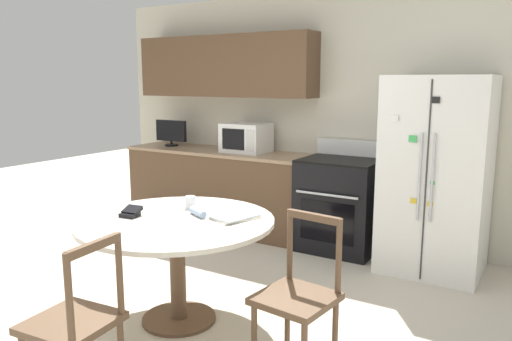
% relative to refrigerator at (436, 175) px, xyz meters
% --- Properties ---
extents(ground_plane, '(14.00, 14.00, 0.00)m').
position_rel_refrigerator_xyz_m(ground_plane, '(-1.33, -2.19, -0.86)').
color(ground_plane, beige).
extents(back_wall, '(5.20, 0.44, 2.60)m').
position_rel_refrigerator_xyz_m(back_wall, '(-1.63, 0.40, 0.58)').
color(back_wall, beige).
rests_on(back_wall, ground_plane).
extents(kitchen_counter, '(2.24, 0.64, 0.90)m').
position_rel_refrigerator_xyz_m(kitchen_counter, '(-2.42, 0.10, -0.41)').
color(kitchen_counter, brown).
rests_on(kitchen_counter, ground_plane).
extents(refrigerator, '(0.85, 0.80, 1.73)m').
position_rel_refrigerator_xyz_m(refrigerator, '(0.00, 0.00, 0.00)').
color(refrigerator, white).
rests_on(refrigerator, ground_plane).
extents(oven_range, '(0.76, 0.68, 1.08)m').
position_rel_refrigerator_xyz_m(oven_range, '(-0.92, 0.07, -0.40)').
color(oven_range, black).
rests_on(oven_range, ground_plane).
extents(microwave, '(0.48, 0.39, 0.32)m').
position_rel_refrigerator_xyz_m(microwave, '(-2.06, 0.12, 0.20)').
color(microwave, white).
rests_on(microwave, kitchen_counter).
extents(countertop_tv, '(0.43, 0.16, 0.31)m').
position_rel_refrigerator_xyz_m(countertop_tv, '(-3.12, 0.09, 0.21)').
color(countertop_tv, black).
rests_on(countertop_tv, kitchen_counter).
extents(dining_table, '(1.35, 1.35, 0.75)m').
position_rel_refrigerator_xyz_m(dining_table, '(-1.30, -1.96, -0.24)').
color(dining_table, beige).
rests_on(dining_table, ground_plane).
extents(dining_chair_right, '(0.47, 0.47, 0.90)m').
position_rel_refrigerator_xyz_m(dining_chair_right, '(-0.33, -2.02, -0.43)').
color(dining_chair_right, brown).
rests_on(dining_chair_right, ground_plane).
extents(dining_chair_near, '(0.45, 0.45, 0.90)m').
position_rel_refrigerator_xyz_m(dining_chair_near, '(-1.18, -2.93, -0.43)').
color(dining_chair_near, brown).
rests_on(dining_chair_near, ground_plane).
extents(candle_glass, '(0.08, 0.08, 0.09)m').
position_rel_refrigerator_xyz_m(candle_glass, '(-1.41, -1.68, -0.08)').
color(candle_glass, silver).
rests_on(candle_glass, dining_table).
extents(folded_napkin, '(0.19, 0.13, 0.05)m').
position_rel_refrigerator_xyz_m(folded_napkin, '(-1.23, -1.82, -0.09)').
color(folded_napkin, '#A3BCDB').
rests_on(folded_napkin, dining_table).
extents(wallet, '(0.14, 0.14, 0.07)m').
position_rel_refrigerator_xyz_m(wallet, '(-1.62, -2.07, -0.09)').
color(wallet, black).
rests_on(wallet, dining_table).
extents(mail_stack, '(0.33, 0.36, 0.02)m').
position_rel_refrigerator_xyz_m(mail_stack, '(-0.97, -1.74, -0.11)').
color(mail_stack, white).
rests_on(mail_stack, dining_table).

